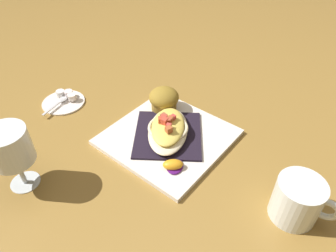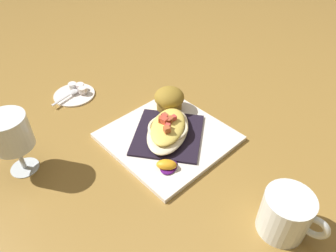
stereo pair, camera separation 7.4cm
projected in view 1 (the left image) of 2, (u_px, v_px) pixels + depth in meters
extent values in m
plane|color=olive|center=(168.00, 139.00, 0.77)|extent=(2.60, 2.60, 0.00)
cube|color=white|center=(168.00, 137.00, 0.76)|extent=(0.27, 0.27, 0.01)
cube|color=black|center=(168.00, 134.00, 0.76)|extent=(0.23, 0.23, 0.01)
ellipsoid|color=beige|center=(168.00, 130.00, 0.75)|extent=(0.19, 0.17, 0.02)
torus|color=beige|center=(168.00, 128.00, 0.74)|extent=(0.14, 0.14, 0.01)
ellipsoid|color=#EACD58|center=(168.00, 126.00, 0.74)|extent=(0.16, 0.14, 0.02)
cube|color=#B95931|center=(169.00, 129.00, 0.71)|extent=(0.02, 0.02, 0.01)
cube|color=#AC522C|center=(170.00, 119.00, 0.74)|extent=(0.02, 0.02, 0.01)
cube|color=#D54935|center=(164.00, 121.00, 0.73)|extent=(0.02, 0.02, 0.01)
cube|color=#D73C39|center=(172.00, 117.00, 0.74)|extent=(0.01, 0.01, 0.01)
cube|color=#AB5637|center=(164.00, 117.00, 0.74)|extent=(0.01, 0.01, 0.01)
cube|color=#C9423C|center=(169.00, 126.00, 0.72)|extent=(0.01, 0.01, 0.01)
cube|color=#D04234|center=(163.00, 119.00, 0.73)|extent=(0.02, 0.02, 0.01)
cube|color=#B84D34|center=(168.00, 121.00, 0.73)|extent=(0.02, 0.02, 0.01)
cube|color=#CE4B2D|center=(161.00, 120.00, 0.73)|extent=(0.02, 0.02, 0.01)
cube|color=#A95A2E|center=(167.00, 122.00, 0.73)|extent=(0.01, 0.01, 0.01)
cube|color=#C94439|center=(168.00, 122.00, 0.73)|extent=(0.01, 0.01, 0.01)
cylinder|color=olive|center=(164.00, 105.00, 0.83)|extent=(0.07, 0.07, 0.03)
ellipsoid|color=olive|center=(164.00, 97.00, 0.82)|extent=(0.08, 0.08, 0.05)
ellipsoid|color=#4C0F23|center=(164.00, 94.00, 0.81)|extent=(0.03, 0.03, 0.01)
ellipsoid|color=#4C1366|center=(175.00, 166.00, 0.68)|extent=(0.06, 0.05, 0.01)
ellipsoid|color=orange|center=(173.00, 165.00, 0.67)|extent=(0.05, 0.05, 0.02)
cylinder|color=white|center=(297.00, 200.00, 0.58)|extent=(0.09, 0.09, 0.09)
torus|color=white|center=(326.00, 211.00, 0.56)|extent=(0.02, 0.05, 0.05)
cylinder|color=#4C2D14|center=(293.00, 207.00, 0.59)|extent=(0.08, 0.08, 0.04)
cylinder|color=white|center=(25.00, 182.00, 0.66)|extent=(0.06, 0.06, 0.00)
cylinder|color=white|center=(20.00, 171.00, 0.64)|extent=(0.01, 0.01, 0.07)
cylinder|color=white|center=(9.00, 146.00, 0.59)|extent=(0.08, 0.08, 0.07)
cylinder|color=silver|center=(12.00, 153.00, 0.61)|extent=(0.07, 0.07, 0.04)
cylinder|color=white|center=(63.00, 102.00, 0.88)|extent=(0.12, 0.12, 0.01)
ellipsoid|color=silver|center=(63.00, 99.00, 0.87)|extent=(0.03, 0.03, 0.01)
cube|color=silver|center=(52.00, 108.00, 0.84)|extent=(0.07, 0.02, 0.00)
cylinder|color=white|center=(72.00, 97.00, 0.87)|extent=(0.02, 0.02, 0.02)
cylinder|color=white|center=(69.00, 93.00, 0.89)|extent=(0.02, 0.02, 0.02)
cylinder|color=white|center=(61.00, 93.00, 0.89)|extent=(0.02, 0.02, 0.02)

